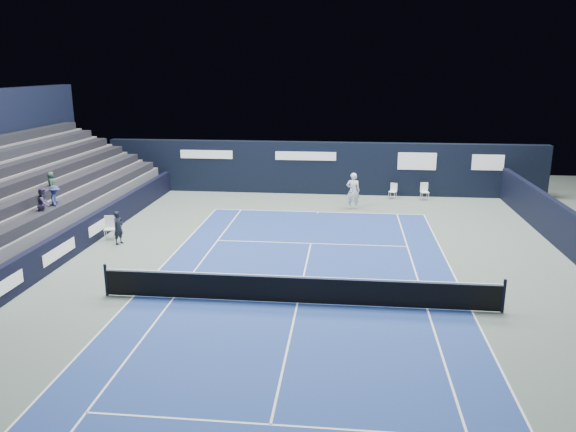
# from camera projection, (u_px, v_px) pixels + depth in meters

# --- Properties ---
(ground) EXTENTS (48.00, 48.00, 0.00)m
(ground) POSITION_uv_depth(u_px,v_px,m) (303.00, 281.00, 20.04)
(ground) COLOR #546359
(ground) RESTS_ON ground
(court_surface) EXTENTS (10.97, 23.77, 0.01)m
(court_surface) POSITION_uv_depth(u_px,v_px,m) (297.00, 303.00, 18.12)
(court_surface) COLOR navy
(court_surface) RESTS_ON ground
(enclosure_wall_right) EXTENTS (0.30, 22.00, 1.80)m
(enclosure_wall_right) POSITION_uv_depth(u_px,v_px,m) (571.00, 234.00, 22.57)
(enclosure_wall_right) COLOR black
(enclosure_wall_right) RESTS_ON ground
(folding_chair_back_a) EXTENTS (0.52, 0.53, 0.90)m
(folding_chair_back_a) POSITION_uv_depth(u_px,v_px,m) (394.00, 188.00, 32.48)
(folding_chair_back_a) COLOR white
(folding_chair_back_a) RESTS_ON ground
(folding_chair_back_b) EXTENTS (0.49, 0.48, 1.00)m
(folding_chair_back_b) POSITION_uv_depth(u_px,v_px,m) (424.00, 190.00, 32.16)
(folding_chair_back_b) COLOR white
(folding_chair_back_b) RESTS_ON ground
(line_judge_chair) EXTENTS (0.56, 0.55, 1.06)m
(line_judge_chair) POSITION_uv_depth(u_px,v_px,m) (110.00, 226.00, 24.75)
(line_judge_chair) COLOR silver
(line_judge_chair) RESTS_ON ground
(line_judge) EXTENTS (0.51, 0.62, 1.46)m
(line_judge) POSITION_uv_depth(u_px,v_px,m) (118.00, 228.00, 24.05)
(line_judge) COLOR black
(line_judge) RESTS_ON ground
(court_markings) EXTENTS (11.03, 23.83, 0.00)m
(court_markings) POSITION_uv_depth(u_px,v_px,m) (298.00, 303.00, 18.12)
(court_markings) COLOR white
(court_markings) RESTS_ON court_surface
(tennis_net) EXTENTS (12.90, 0.10, 1.10)m
(tennis_net) POSITION_uv_depth(u_px,v_px,m) (298.00, 289.00, 17.99)
(tennis_net) COLOR black
(tennis_net) RESTS_ON ground
(back_sponsor_wall) EXTENTS (26.00, 0.63, 3.10)m
(back_sponsor_wall) POSITION_uv_depth(u_px,v_px,m) (323.00, 168.00, 33.57)
(back_sponsor_wall) COLOR black
(back_sponsor_wall) RESTS_ON ground
(side_barrier_left) EXTENTS (0.33, 22.00, 1.20)m
(side_barrier_left) POSITION_uv_depth(u_px,v_px,m) (95.00, 227.00, 24.68)
(side_barrier_left) COLOR black
(side_barrier_left) RESTS_ON ground
(spectator_stand) EXTENTS (6.00, 18.00, 6.40)m
(spectator_stand) POSITION_uv_depth(u_px,v_px,m) (23.00, 190.00, 25.70)
(spectator_stand) COLOR #4B4B4D
(spectator_stand) RESTS_ON ground
(tennis_player) EXTENTS (0.72, 0.85, 1.97)m
(tennis_player) POSITION_uv_depth(u_px,v_px,m) (353.00, 191.00, 29.98)
(tennis_player) COLOR white
(tennis_player) RESTS_ON ground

